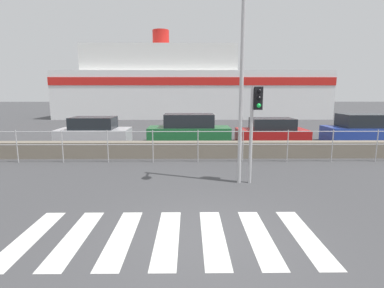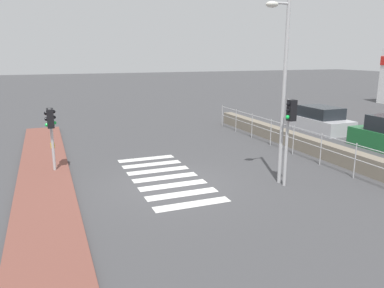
{
  "view_description": "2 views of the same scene",
  "coord_description": "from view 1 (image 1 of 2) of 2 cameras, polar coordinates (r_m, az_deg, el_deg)",
  "views": [
    {
      "loc": [
        -0.35,
        -5.47,
        2.81
      ],
      "look_at": [
        -0.28,
        2.0,
        1.5
      ],
      "focal_mm": 28.0,
      "sensor_mm": 36.0,
      "label": 1
    },
    {
      "loc": [
        11.65,
        -3.85,
        4.37
      ],
      "look_at": [
        -0.64,
        1.0,
        1.2
      ],
      "focal_mm": 35.0,
      "sensor_mm": 36.0,
      "label": 2
    }
  ],
  "objects": [
    {
      "name": "ground_plane",
      "position": [
        6.15,
        2.9,
        -17.22
      ],
      "size": [
        160.0,
        160.0,
        0.0
      ],
      "primitive_type": "plane",
      "color": "#424244"
    },
    {
      "name": "crosswalk",
      "position": [
        6.16,
        -4.69,
        -17.19
      ],
      "size": [
        5.85,
        2.4,
        0.01
      ],
      "color": "silver",
      "rests_on": "ground_plane"
    },
    {
      "name": "seawall",
      "position": [
        12.91,
        1.02,
        -1.06
      ],
      "size": [
        20.06,
        0.55,
        0.69
      ],
      "color": "slate",
      "rests_on": "ground_plane"
    },
    {
      "name": "harbor_fence",
      "position": [
        11.96,
        1.14,
        0.51
      ],
      "size": [
        18.1,
        0.04,
        1.31
      ],
      "color": "#B2B2B5",
      "rests_on": "ground_plane"
    },
    {
      "name": "traffic_light_far",
      "position": [
        9.22,
        11.97,
        5.75
      ],
      "size": [
        0.34,
        0.32,
        2.96
      ],
      "color": "#B2B2B5",
      "rests_on": "ground_plane"
    },
    {
      "name": "streetlamp",
      "position": [
        9.05,
        9.71,
        15.72
      ],
      "size": [
        0.32,
        0.89,
        6.07
      ],
      "color": "#B2B2B5",
      "rests_on": "ground_plane"
    },
    {
      "name": "ferry_boat",
      "position": [
        34.19,
        -1.13,
        10.64
      ],
      "size": [
        28.6,
        7.98,
        9.41
      ],
      "color": "white",
      "rests_on": "ground_plane"
    },
    {
      "name": "parked_car_silver",
      "position": [
        17.45,
        -18.16,
        2.21
      ],
      "size": [
        3.88,
        1.84,
        1.44
      ],
      "color": "#BCBCC1",
      "rests_on": "ground_plane"
    },
    {
      "name": "parked_car_green",
      "position": [
        16.62,
        -0.56,
        2.58
      ],
      "size": [
        4.51,
        1.72,
        1.6
      ],
      "color": "#1E6633",
      "rests_on": "ground_plane"
    },
    {
      "name": "parked_car_red",
      "position": [
        17.26,
        14.93,
        2.18
      ],
      "size": [
        3.84,
        1.82,
        1.36
      ],
      "color": "#B21919",
      "rests_on": "ground_plane"
    },
    {
      "name": "parked_car_blue",
      "position": [
        19.2,
        29.53,
        2.27
      ],
      "size": [
        3.89,
        1.88,
        1.59
      ],
      "color": "#233D9E",
      "rests_on": "ground_plane"
    }
  ]
}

